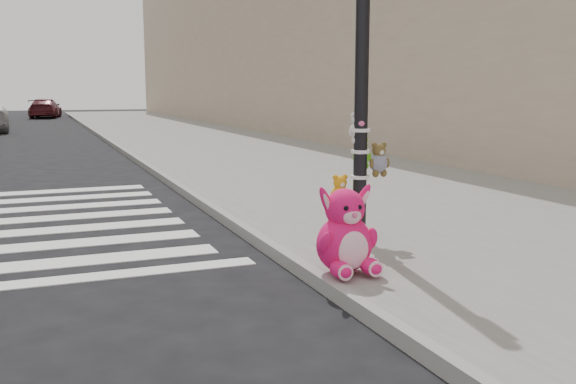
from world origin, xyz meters
name	(u,v)px	position (x,y,z in m)	size (l,w,h in m)	color
ground	(174,332)	(0.00, 0.00, 0.00)	(120.00, 120.00, 0.00)	black
sidewalk_near	(290,164)	(5.00, 10.00, 0.07)	(7.00, 80.00, 0.14)	slate
curb_edge	(152,170)	(1.55, 10.00, 0.07)	(0.12, 80.00, 0.15)	gray
bld_near	(324,14)	(10.50, 20.00, 5.00)	(5.00, 60.00, 10.00)	#BAA58E
signal_pole	(361,102)	(2.61, 1.82, 1.76)	(0.70, 0.49, 4.00)	black
pink_bunny	(346,237)	(1.80, 0.57, 0.50)	(0.62, 0.64, 0.88)	#F71469
red_teddy	(349,264)	(1.80, 0.50, 0.25)	(0.15, 0.11, 0.22)	red
car_maroon_near	(45,108)	(-0.10, 42.38, 0.65)	(1.81, 4.45, 1.29)	#53171E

